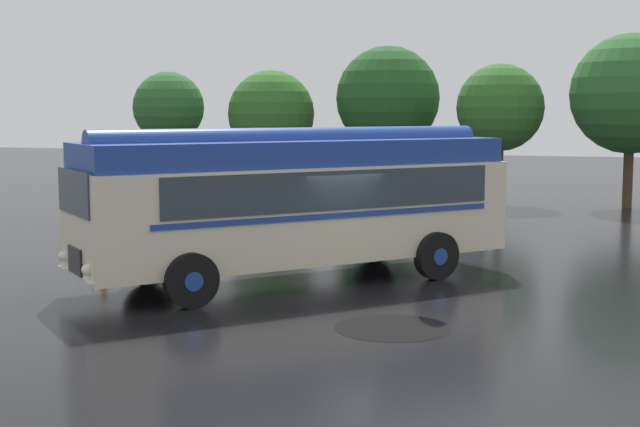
{
  "coord_description": "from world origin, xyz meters",
  "views": [
    {
      "loc": [
        6.21,
        -18.62,
        3.86
      ],
      "look_at": [
        -0.67,
        1.5,
        1.4
      ],
      "focal_mm": 50.0,
      "sensor_mm": 36.0,
      "label": 1
    }
  ],
  "objects": [
    {
      "name": "traffic_cone",
      "position": [
        -5.09,
        -1.05,
        0.28
      ],
      "size": [
        0.36,
        0.36,
        0.55
      ],
      "primitive_type": "cone",
      "color": "orange",
      "rests_on": "ground"
    },
    {
      "name": "tree_left_of_centre",
      "position": [
        -8.71,
        18.61,
        3.71
      ],
      "size": [
        3.88,
        3.88,
        5.67
      ],
      "color": "#4C3823",
      "rests_on": "ground"
    },
    {
      "name": "tree_centre",
      "position": [
        -3.85,
        19.67,
        4.36
      ],
      "size": [
        4.55,
        4.55,
        6.69
      ],
      "color": "#4C3823",
      "rests_on": "ground"
    },
    {
      "name": "tree_far_left",
      "position": [
        -13.49,
        17.78,
        4.05
      ],
      "size": [
        3.24,
        3.24,
        5.64
      ],
      "color": "#4C3823",
      "rests_on": "ground"
    },
    {
      "name": "vintage_bus",
      "position": [
        -0.68,
        -0.01,
        1.89
      ],
      "size": [
        8.48,
        9.19,
        3.49
      ],
      "color": "beige",
      "rests_on": "ground"
    },
    {
      "name": "car_mid_left",
      "position": [
        0.89,
        11.94,
        0.85
      ],
      "size": [
        2.37,
        4.39,
        1.66
      ],
      "color": "#4C5156",
      "rests_on": "ground"
    },
    {
      "name": "puddle_patch",
      "position": [
        2.4,
        -3.47,
        0.0
      ],
      "size": [
        2.1,
        2.1,
        0.01
      ],
      "primitive_type": "cylinder",
      "color": "black",
      "rests_on": "ground"
    },
    {
      "name": "tree_far_right",
      "position": [
        6.34,
        18.73,
        4.52
      ],
      "size": [
        4.74,
        4.74,
        6.9
      ],
      "color": "#4C3823",
      "rests_on": "ground"
    },
    {
      "name": "ground_plane",
      "position": [
        0.0,
        0.0,
        0.0
      ],
      "size": [
        120.0,
        120.0,
        0.0
      ],
      "primitive_type": "plane",
      "color": "black"
    },
    {
      "name": "tree_right_of_centre",
      "position": [
        1.35,
        18.45,
        3.96
      ],
      "size": [
        3.58,
        3.58,
        5.78
      ],
      "color": "#4C3823",
      "rests_on": "ground"
    },
    {
      "name": "car_near_left",
      "position": [
        -2.16,
        11.2,
        0.85
      ],
      "size": [
        2.33,
        4.37,
        1.66
      ],
      "color": "#144C28",
      "rests_on": "ground"
    }
  ]
}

